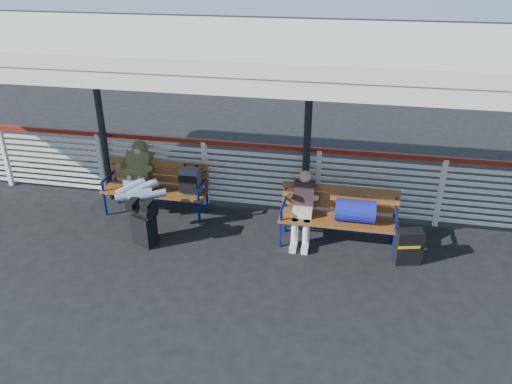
% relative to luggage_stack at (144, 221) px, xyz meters
% --- Properties ---
extents(ground, '(60.00, 60.00, 0.00)m').
position_rel_luggage_stack_xyz_m(ground, '(0.54, -0.38, -0.41)').
color(ground, black).
rests_on(ground, ground).
extents(fence, '(12.08, 0.08, 1.24)m').
position_rel_luggage_stack_xyz_m(fence, '(0.54, 1.52, 0.25)').
color(fence, silver).
rests_on(fence, ground).
extents(canopy, '(12.60, 3.60, 3.16)m').
position_rel_luggage_stack_xyz_m(canopy, '(0.54, 0.49, 2.63)').
color(canopy, silver).
rests_on(canopy, ground).
extents(luggage_stack, '(0.52, 0.42, 0.76)m').
position_rel_luggage_stack_xyz_m(luggage_stack, '(0.00, 0.00, 0.00)').
color(luggage_stack, black).
rests_on(luggage_stack, ground).
extents(bench_left, '(1.80, 0.56, 0.93)m').
position_rel_luggage_stack_xyz_m(bench_left, '(0.00, 1.03, 0.18)').
color(bench_left, '#99601D').
rests_on(bench_left, ground).
extents(bench_right, '(1.80, 0.56, 0.92)m').
position_rel_luggage_stack_xyz_m(bench_right, '(3.08, 0.60, 0.19)').
color(bench_right, '#99601D').
rests_on(bench_right, ground).
extents(traveler_man, '(0.94, 1.64, 0.77)m').
position_rel_luggage_stack_xyz_m(traveler_man, '(-0.35, 0.69, 0.27)').
color(traveler_man, '#7D90A8').
rests_on(traveler_man, ground).
extents(companion_person, '(0.32, 0.66, 1.15)m').
position_rel_luggage_stack_xyz_m(companion_person, '(2.40, 0.59, 0.18)').
color(companion_person, beige).
rests_on(companion_person, ground).
extents(suitcase_side, '(0.43, 0.32, 0.54)m').
position_rel_luggage_stack_xyz_m(suitcase_side, '(4.00, 0.30, -0.14)').
color(suitcase_side, black).
rests_on(suitcase_side, ground).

